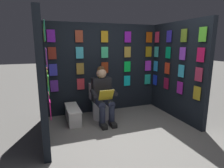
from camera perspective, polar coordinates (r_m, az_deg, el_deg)
name	(u,v)px	position (r m, az deg, el deg)	size (l,w,h in m)	color
ground_plane	(138,145)	(3.30, 7.86, -17.96)	(30.00, 30.00, 0.00)	gray
display_wall_back	(104,68)	(4.61, -2.52, 4.83)	(2.84, 0.14, 2.13)	black
display_wall_left	(177,70)	(4.44, 19.13, 3.92)	(0.14, 1.80, 2.13)	black
display_wall_right	(42,78)	(3.46, -20.46, 1.68)	(0.14, 1.80, 2.13)	black
toilet	(100,104)	(4.26, -3.67, -5.99)	(0.41, 0.55, 0.77)	white
person_reading	(103,94)	(3.98, -2.79, -3.20)	(0.53, 0.68, 1.19)	black
comic_longbox_near	(73,114)	(4.17, -11.85, -9.02)	(0.27, 0.77, 0.33)	white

